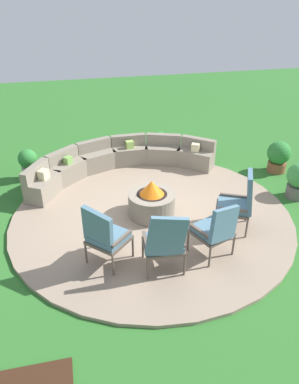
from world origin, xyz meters
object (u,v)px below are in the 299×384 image
at_px(potted_plant_2, 299,180).
at_px(curved_stone_bench, 118,161).
at_px(fire_pit, 152,202).
at_px(potted_plant_0, 279,156).
at_px(lounge_chair_front_left, 105,235).
at_px(lounge_chair_back_right, 239,201).
at_px(potted_plant_3, 159,142).
at_px(lounge_chair_back_left, 216,229).
at_px(potted_plant_1, 28,163).
at_px(lounge_chair_front_right, 165,241).

bearing_deg(potted_plant_2, curved_stone_bench, 151.91).
relative_size(fire_pit, potted_plant_0, 1.20).
xyz_separation_m(curved_stone_bench, potted_plant_2, (3.58, -1.91, 0.08)).
relative_size(potted_plant_0, potted_plant_2, 0.97).
xyz_separation_m(lounge_chair_front_left, lounge_chair_back_right, (2.48, 0.45, 0.01)).
xyz_separation_m(fire_pit, potted_plant_3, (0.89, 2.97, -0.02)).
relative_size(lounge_chair_back_left, potted_plant_3, 1.70).
height_order(lounge_chair_front_left, potted_plant_1, lounge_chair_front_left).
bearing_deg(lounge_chair_back_right, potted_plant_1, 77.62).
distance_m(lounge_chair_front_right, potted_plant_2, 3.79).
bearing_deg(potted_plant_0, lounge_chair_front_right, -141.15).
height_order(curved_stone_bench, potted_plant_0, potted_plant_0).
relative_size(lounge_chair_front_right, potted_plant_2, 1.44).
xyz_separation_m(fire_pit, lounge_chair_back_left, (0.73, -1.45, 0.24)).
xyz_separation_m(fire_pit, lounge_chair_back_right, (1.43, -0.80, 0.29)).
bearing_deg(potted_plant_1, potted_plant_0, -8.86).
distance_m(lounge_chair_back_right, potted_plant_3, 3.82).
relative_size(fire_pit, potted_plant_3, 1.51).
relative_size(lounge_chair_back_left, potted_plant_1, 1.40).
relative_size(potted_plant_2, potted_plant_3, 1.30).
distance_m(curved_stone_bench, lounge_chair_back_right, 3.31).
distance_m(lounge_chair_back_left, potted_plant_1, 4.82).
bearing_deg(fire_pit, lounge_chair_back_left, -63.14).
bearing_deg(potted_plant_0, fire_pit, -159.46).
xyz_separation_m(lounge_chair_front_left, lounge_chair_back_left, (1.78, -0.20, -0.03)).
bearing_deg(potted_plant_3, potted_plant_0, -33.46).
bearing_deg(potted_plant_3, potted_plant_1, -166.98).
bearing_deg(potted_plant_2, potted_plant_3, 128.62).
bearing_deg(lounge_chair_front_left, potted_plant_0, 74.93).
height_order(curved_stone_bench, lounge_chair_front_left, lounge_chair_front_left).
xyz_separation_m(lounge_chair_front_left, potted_plant_2, (4.26, 1.31, -0.20)).
height_order(curved_stone_bench, lounge_chair_back_left, lounge_chair_back_left).
height_order(lounge_chair_front_left, potted_plant_2, lounge_chair_front_left).
bearing_deg(potted_plant_2, potted_plant_0, 79.76).
bearing_deg(fire_pit, potted_plant_2, 1.10).
bearing_deg(lounge_chair_back_right, fire_pit, 86.26).
xyz_separation_m(lounge_chair_front_left, potted_plant_0, (4.48, 2.54, -0.21)).
distance_m(fire_pit, lounge_chair_front_right, 1.65).
distance_m(fire_pit, potted_plant_2, 3.21).
bearing_deg(curved_stone_bench, lounge_chair_front_right, -87.00).
bearing_deg(lounge_chair_front_left, curved_stone_bench, 123.40).
height_order(fire_pit, lounge_chair_front_right, lounge_chair_front_right).
height_order(lounge_chair_front_left, lounge_chair_front_right, lounge_chair_front_left).
bearing_deg(lounge_chair_front_right, lounge_chair_back_right, 31.04).
xyz_separation_m(lounge_chair_back_left, potted_plant_0, (2.70, 2.73, -0.18)).
relative_size(potted_plant_1, potted_plant_2, 0.93).
height_order(lounge_chair_front_right, lounge_chair_back_left, lounge_chair_front_right).
bearing_deg(potted_plant_0, curved_stone_bench, 169.79).
distance_m(lounge_chair_front_right, potted_plant_3, 4.72).
relative_size(lounge_chair_front_right, potted_plant_0, 1.48).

